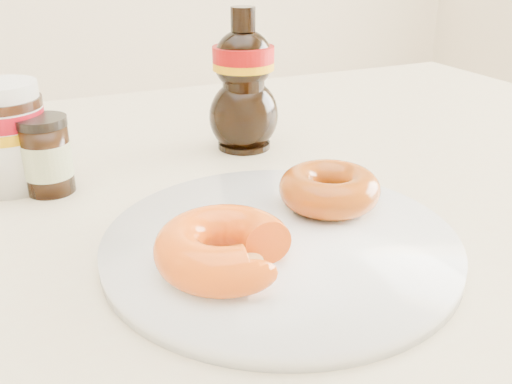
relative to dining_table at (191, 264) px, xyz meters
name	(u,v)px	position (x,y,z in m)	size (l,w,h in m)	color
dining_table	(191,264)	(0.00, 0.00, 0.00)	(1.40, 0.90, 0.75)	beige
plate	(280,243)	(0.04, -0.14, 0.09)	(0.30, 0.30, 0.01)	white
donut_bitten	(224,248)	(-0.03, -0.17, 0.12)	(0.10, 0.10, 0.04)	#F5580D
donut_whole	(329,189)	(0.10, -0.11, 0.11)	(0.09, 0.09, 0.03)	#8C4309
nutella_jar	(7,132)	(-0.16, 0.10, 0.14)	(0.08, 0.08, 0.11)	white
syrup_bottle	(244,80)	(0.11, 0.11, 0.17)	(0.09, 0.07, 0.17)	black
dark_jar	(47,156)	(-0.13, 0.07, 0.12)	(0.05, 0.05, 0.08)	black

